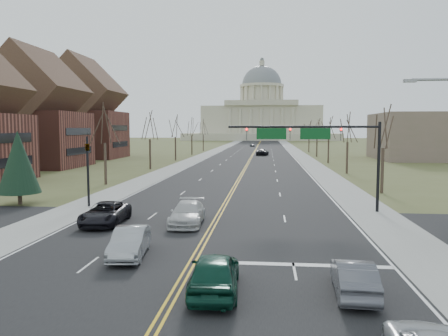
% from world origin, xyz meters
% --- Properties ---
extents(ground, '(600.00, 600.00, 0.00)m').
position_xyz_m(ground, '(0.00, 0.00, 0.00)').
color(ground, '#4C5128').
rests_on(ground, ground).
extents(road, '(20.00, 380.00, 0.01)m').
position_xyz_m(road, '(0.00, 110.00, 0.01)').
color(road, black).
rests_on(road, ground).
extents(cross_road, '(120.00, 14.00, 0.01)m').
position_xyz_m(cross_road, '(0.00, 6.00, 0.01)').
color(cross_road, black).
rests_on(cross_road, ground).
extents(sidewalk_left, '(4.00, 380.00, 0.03)m').
position_xyz_m(sidewalk_left, '(-12.00, 110.00, 0.01)').
color(sidewalk_left, gray).
rests_on(sidewalk_left, ground).
extents(sidewalk_right, '(4.00, 380.00, 0.03)m').
position_xyz_m(sidewalk_right, '(12.00, 110.00, 0.01)').
color(sidewalk_right, gray).
rests_on(sidewalk_right, ground).
extents(center_line, '(0.42, 380.00, 0.01)m').
position_xyz_m(center_line, '(0.00, 110.00, 0.01)').
color(center_line, gold).
rests_on(center_line, road).
extents(edge_line_left, '(0.15, 380.00, 0.01)m').
position_xyz_m(edge_line_left, '(-9.80, 110.00, 0.01)').
color(edge_line_left, silver).
rests_on(edge_line_left, road).
extents(edge_line_right, '(0.15, 380.00, 0.01)m').
position_xyz_m(edge_line_right, '(9.80, 110.00, 0.01)').
color(edge_line_right, silver).
rests_on(edge_line_right, road).
extents(stop_bar, '(9.50, 0.50, 0.01)m').
position_xyz_m(stop_bar, '(5.00, -1.00, 0.01)').
color(stop_bar, silver).
rests_on(stop_bar, road).
extents(capitol, '(90.00, 60.00, 50.00)m').
position_xyz_m(capitol, '(0.00, 249.91, 14.20)').
color(capitol, beige).
rests_on(capitol, ground).
extents(signal_mast, '(12.12, 0.44, 7.20)m').
position_xyz_m(signal_mast, '(7.45, 13.50, 5.76)').
color(signal_mast, black).
rests_on(signal_mast, ground).
extents(signal_left, '(0.32, 0.36, 6.00)m').
position_xyz_m(signal_left, '(-11.50, 13.50, 3.71)').
color(signal_left, black).
rests_on(signal_left, ground).
extents(tree_r_0, '(3.74, 3.74, 8.50)m').
position_xyz_m(tree_r_0, '(15.50, 24.00, 6.55)').
color(tree_r_0, '#35251F').
rests_on(tree_r_0, ground).
extents(tree_l_0, '(3.96, 3.96, 9.00)m').
position_xyz_m(tree_l_0, '(-15.50, 28.00, 6.94)').
color(tree_l_0, '#35251F').
rests_on(tree_l_0, ground).
extents(tree_r_1, '(3.74, 3.74, 8.50)m').
position_xyz_m(tree_r_1, '(15.50, 44.00, 6.55)').
color(tree_r_1, '#35251F').
rests_on(tree_r_1, ground).
extents(tree_l_1, '(3.96, 3.96, 9.00)m').
position_xyz_m(tree_l_1, '(-15.50, 48.00, 6.94)').
color(tree_l_1, '#35251F').
rests_on(tree_l_1, ground).
extents(tree_r_2, '(3.74, 3.74, 8.50)m').
position_xyz_m(tree_r_2, '(15.50, 64.00, 6.55)').
color(tree_r_2, '#35251F').
rests_on(tree_r_2, ground).
extents(tree_l_2, '(3.96, 3.96, 9.00)m').
position_xyz_m(tree_l_2, '(-15.50, 68.00, 6.94)').
color(tree_l_2, '#35251F').
rests_on(tree_l_2, ground).
extents(tree_r_3, '(3.74, 3.74, 8.50)m').
position_xyz_m(tree_r_3, '(15.50, 84.00, 6.55)').
color(tree_r_3, '#35251F').
rests_on(tree_r_3, ground).
extents(tree_l_3, '(3.96, 3.96, 9.00)m').
position_xyz_m(tree_l_3, '(-15.50, 88.00, 6.94)').
color(tree_l_3, '#35251F').
rests_on(tree_l_3, ground).
extents(tree_r_4, '(3.74, 3.74, 8.50)m').
position_xyz_m(tree_r_4, '(15.50, 104.00, 6.55)').
color(tree_r_4, '#35251F').
rests_on(tree_r_4, ground).
extents(tree_l_4, '(3.96, 3.96, 9.00)m').
position_xyz_m(tree_l_4, '(-15.50, 108.00, 6.94)').
color(tree_l_4, '#35251F').
rests_on(tree_l_4, ground).
extents(conifer_l, '(3.64, 3.64, 6.50)m').
position_xyz_m(conifer_l, '(-18.00, 14.00, 3.74)').
color(conifer_l, '#35251F').
rests_on(conifer_l, ground).
extents(bldg_left_mid, '(15.10, 14.28, 20.75)m').
position_xyz_m(bldg_left_mid, '(-36.00, 50.00, 8.54)').
color(bldg_left_mid, brown).
rests_on(bldg_left_mid, ground).
extents(bldg_left_far, '(17.10, 14.28, 23.25)m').
position_xyz_m(bldg_left_far, '(-38.00, 74.00, 9.54)').
color(bldg_left_far, brown).
rests_on(bldg_left_far, ground).
extents(bldg_right_mass, '(25.00, 20.00, 10.00)m').
position_xyz_m(bldg_right_mass, '(40.00, 76.00, 5.00)').
color(bldg_right_mass, '#6B5D4C').
rests_on(bldg_right_mass, ground).
extents(car_nb_inner_lead, '(2.19, 4.97, 1.66)m').
position_xyz_m(car_nb_inner_lead, '(1.59, -5.02, 0.84)').
color(car_nb_inner_lead, '#0C392A').
rests_on(car_nb_inner_lead, road).
extents(car_nb_outer_lead, '(1.72, 4.36, 1.41)m').
position_xyz_m(car_nb_outer_lead, '(7.17, -4.66, 0.72)').
color(car_nb_outer_lead, '#53555C').
rests_on(car_nb_outer_lead, road).
extents(car_sb_inner_lead, '(2.14, 4.72, 1.50)m').
position_xyz_m(car_sb_inner_lead, '(-3.40, -0.45, 0.76)').
color(car_sb_inner_lead, gray).
rests_on(car_sb_inner_lead, road).
extents(car_sb_outer_lead, '(2.76, 5.55, 1.51)m').
position_xyz_m(car_sb_outer_lead, '(-7.53, 6.94, 0.77)').
color(car_sb_outer_lead, black).
rests_on(car_sb_outer_lead, road).
extents(car_sb_inner_second, '(2.41, 5.43, 1.55)m').
position_xyz_m(car_sb_inner_second, '(-1.81, 7.42, 0.79)').
color(car_sb_inner_second, silver).
rests_on(car_sb_inner_second, road).
extents(car_far_nb, '(3.29, 5.83, 1.54)m').
position_xyz_m(car_far_nb, '(2.53, 87.28, 0.78)').
color(car_far_nb, black).
rests_on(car_far_nb, road).
extents(car_far_sb, '(2.07, 4.41, 1.46)m').
position_xyz_m(car_far_sb, '(-1.95, 140.58, 0.74)').
color(car_far_sb, '#4A4D52').
rests_on(car_far_sb, road).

